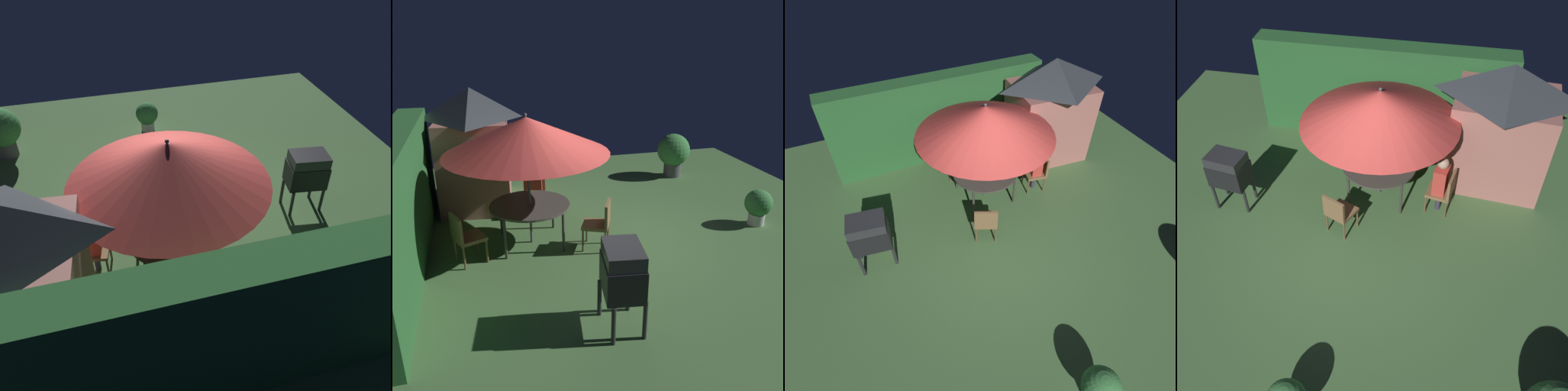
{
  "view_description": "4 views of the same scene",
  "coord_description": "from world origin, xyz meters",
  "views": [
    {
      "loc": [
        1.14,
        5.93,
        5.17
      ],
      "look_at": [
        -0.22,
        0.98,
        1.05
      ],
      "focal_mm": 37.52,
      "sensor_mm": 36.0,
      "label": 1
    },
    {
      "loc": [
        -6.83,
        2.22,
        3.7
      ],
      "look_at": [
        0.07,
        0.37,
        0.91
      ],
      "focal_mm": 38.86,
      "sensor_mm": 36.0,
      "label": 2
    },
    {
      "loc": [
        -2.21,
        -3.68,
        5.42
      ],
      "look_at": [
        -0.2,
        0.62,
        0.86
      ],
      "focal_mm": 29.76,
      "sensor_mm": 36.0,
      "label": 3
    },
    {
      "loc": [
        1.41,
        -5.27,
        6.37
      ],
      "look_at": [
        0.32,
        0.45,
        0.8
      ],
      "focal_mm": 41.67,
      "sensor_mm": 36.0,
      "label": 4
    }
  ],
  "objects": [
    {
      "name": "bbq_grill",
      "position": [
        -2.45,
        0.59,
        0.85
      ],
      "size": [
        0.77,
        0.6,
        1.2
      ],
      "color": "black",
      "rests_on": "ground"
    },
    {
      "name": "patio_table",
      "position": [
        0.28,
        1.41,
        0.72
      ],
      "size": [
        1.45,
        1.45,
        0.77
      ],
      "color": "#47423D",
      "rests_on": "ground"
    },
    {
      "name": "chair_far_side",
      "position": [
        -0.19,
        2.57,
        0.52
      ],
      "size": [
        0.6,
        0.6,
        0.9
      ],
      "color": "olive",
      "rests_on": "ground"
    },
    {
      "name": "hedge_backdrop",
      "position": [
        0.0,
        3.5,
        1.09
      ],
      "size": [
        5.56,
        0.53,
        2.18
      ],
      "color": "#28602D",
      "rests_on": "ground"
    },
    {
      "name": "patio_umbrella",
      "position": [
        0.28,
        1.41,
        2.04
      ],
      "size": [
        2.89,
        2.89,
        2.42
      ],
      "color": "#4C4C51",
      "rests_on": "ground"
    },
    {
      "name": "person_in_red",
      "position": [
        1.49,
        1.16,
        0.78
      ],
      "size": [
        0.3,
        0.38,
        1.26
      ],
      "color": "#CC3D33",
      "rests_on": "ground"
    },
    {
      "name": "ground_plane",
      "position": [
        0.0,
        0.0,
        0.0
      ],
      "size": [
        11.0,
        11.0,
        0.0
      ],
      "primitive_type": "plane",
      "color": "#47703D"
    },
    {
      "name": "chair_toward_hedge",
      "position": [
        -0.26,
        0.22,
        0.52
      ],
      "size": [
        0.61,
        0.61,
        0.9
      ],
      "color": "olive",
      "rests_on": "ground"
    },
    {
      "name": "chair_near_shed",
      "position": [
        1.57,
        1.15,
        0.52
      ],
      "size": [
        0.55,
        0.54,
        0.9
      ],
      "color": "olive",
      "rests_on": "ground"
    },
    {
      "name": "garden_shed",
      "position": [
        2.51,
        2.3,
        1.33
      ],
      "size": [
        2.12,
        1.71,
        2.6
      ],
      "color": "#B26B60",
      "rests_on": "ground"
    }
  ]
}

